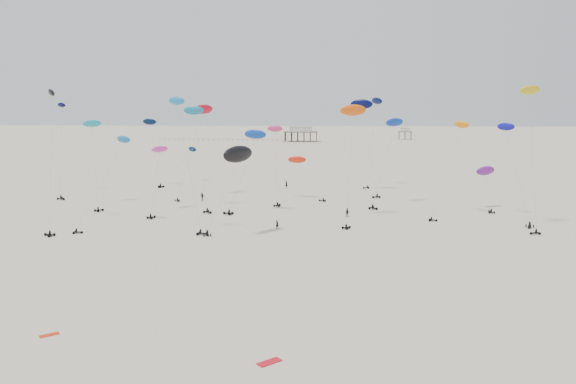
# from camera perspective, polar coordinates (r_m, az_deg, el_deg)

# --- Properties ---
(ground_plane) EXTENTS (900.00, 900.00, 0.00)m
(ground_plane) POSITION_cam_1_polar(r_m,az_deg,el_deg) (210.99, 2.12, 2.67)
(ground_plane) COLOR beige
(pavilion_main) EXTENTS (21.00, 13.00, 9.80)m
(pavilion_main) POSITION_cam_1_polar(r_m,az_deg,el_deg) (360.57, 1.32, 5.81)
(pavilion_main) COLOR brown
(pavilion_main) RESTS_ON ground
(pavilion_small) EXTENTS (9.00, 7.00, 8.00)m
(pavilion_small) POSITION_cam_1_polar(r_m,az_deg,el_deg) (393.79, 11.81, 5.76)
(pavilion_small) COLOR brown
(pavilion_small) RESTS_ON ground
(pier_fence) EXTENTS (80.20, 0.20, 1.50)m
(pier_fence) POSITION_cam_1_polar(r_m,az_deg,el_deg) (366.87, -6.86, 5.26)
(pier_fence) COLOR black
(pier_fence) RESTS_ON ground
(rig_0) EXTENTS (6.67, 6.30, 18.93)m
(rig_0) POSITION_cam_1_polar(r_m,az_deg,el_deg) (159.70, -13.59, 5.12)
(rig_0) COLOR black
(rig_0) RESTS_ON ground
(rig_1) EXTENTS (4.60, 13.68, 19.30)m
(rig_1) POSITION_cam_1_polar(r_m,az_deg,el_deg) (130.29, -1.22, 3.70)
(rig_1) COLOR black
(rig_1) RESTS_ON ground
(rig_2) EXTENTS (8.08, 17.39, 27.97)m
(rig_2) POSITION_cam_1_polar(r_m,az_deg,el_deg) (111.11, -22.99, 4.02)
(rig_2) COLOR black
(rig_2) RESTS_ON ground
(rig_3) EXTENTS (4.26, 15.29, 20.77)m
(rig_3) POSITION_cam_1_polar(r_m,az_deg,el_deg) (116.48, 22.13, 2.33)
(rig_3) COLOR black
(rig_3) RESTS_ON ground
(rig_4) EXTENTS (7.89, 9.95, 22.51)m
(rig_4) POSITION_cam_1_polar(r_m,az_deg,el_deg) (122.58, -9.23, 5.84)
(rig_4) COLOR black
(rig_4) RESTS_ON ground
(rig_5) EXTENTS (8.54, 13.89, 20.67)m
(rig_5) POSITION_cam_1_polar(r_m,az_deg,el_deg) (132.14, -19.12, 4.34)
(rig_5) COLOR black
(rig_5) RESTS_ON ground
(rig_6) EXTENTS (7.92, 14.30, 23.61)m
(rig_6) POSITION_cam_1_polar(r_m,az_deg,el_deg) (140.08, -8.83, 7.53)
(rig_6) COLOR black
(rig_6) RESTS_ON ground
(rig_7) EXTENTS (9.38, 11.26, 20.30)m
(rig_7) POSITION_cam_1_polar(r_m,az_deg,el_deg) (117.67, 16.64, 4.66)
(rig_7) COLOR black
(rig_7) RESTS_ON ground
(rig_8) EXTENTS (5.38, 9.38, 10.02)m
(rig_8) POSITION_cam_1_polar(r_m,az_deg,el_deg) (128.44, 19.49, 1.50)
(rig_8) COLOR black
(rig_8) RESTS_ON ground
(rig_9) EXTENTS (9.46, 6.42, 11.45)m
(rig_9) POSITION_cam_1_polar(r_m,az_deg,el_deg) (134.35, 1.31, 2.70)
(rig_9) COLOR black
(rig_9) RESTS_ON ground
(rig_10) EXTENTS (5.78, 10.13, 24.73)m
(rig_10) POSITION_cam_1_polar(r_m,az_deg,el_deg) (157.80, 8.86, 7.79)
(rig_10) COLOR black
(rig_10) RESTS_ON ground
(rig_11) EXTENTS (7.56, 5.43, 23.83)m
(rig_11) POSITION_cam_1_polar(r_m,az_deg,el_deg) (98.65, -10.35, 4.37)
(rig_11) COLOR black
(rig_11) RESTS_ON ground
(rig_12) EXTENTS (5.17, 9.82, 26.03)m
(rig_12) POSITION_cam_1_polar(r_m,az_deg,el_deg) (109.67, 23.44, 7.38)
(rig_12) COLOR black
(rig_12) RESTS_ON ground
(rig_13) EXTENTS (7.53, 14.89, 25.06)m
(rig_13) POSITION_cam_1_polar(r_m,az_deg,el_deg) (146.52, 7.67, 7.71)
(rig_13) COLOR black
(rig_13) RESTS_ON ground
(rig_14) EXTENTS (8.82, 12.20, 20.29)m
(rig_14) POSITION_cam_1_polar(r_m,az_deg,el_deg) (127.70, 10.29, 5.04)
(rig_14) COLOR black
(rig_14) RESTS_ON ground
(rig_15) EXTENTS (9.11, 6.65, 15.58)m
(rig_15) POSITION_cam_1_polar(r_m,az_deg,el_deg) (95.47, -5.38, 3.16)
(rig_15) COLOR black
(rig_15) RESTS_ON ground
(rig_16) EXTENTS (5.92, 15.02, 23.65)m
(rig_16) POSITION_cam_1_polar(r_m,az_deg,el_deg) (110.55, 6.57, 7.00)
(rig_16) COLOR black
(rig_16) RESTS_ON ground
(rig_17) EXTENTS (9.04, 7.26, 17.51)m
(rig_17) POSITION_cam_1_polar(r_m,az_deg,el_deg) (116.89, -3.95, 4.17)
(rig_17) COLOR black
(rig_17) RESTS_ON ground
(rig_18) EXTENTS (4.01, 13.28, 15.48)m
(rig_18) POSITION_cam_1_polar(r_m,az_deg,el_deg) (119.75, -13.15, 2.25)
(rig_18) COLOR black
(rig_18) RESTS_ON ground
(rig_19) EXTENTS (8.62, 16.31, 16.77)m
(rig_19) POSITION_cam_1_polar(r_m,az_deg,el_deg) (165.02, -10.58, 3.24)
(rig_19) COLOR black
(rig_19) RESTS_ON ground
(rig_20) EXTENTS (7.64, 13.28, 18.95)m
(rig_20) POSITION_cam_1_polar(r_m,az_deg,el_deg) (108.97, -17.53, 2.74)
(rig_20) COLOR black
(rig_20) RESTS_ON ground
(rig_21) EXTENTS (8.40, 16.63, 25.96)m
(rig_21) POSITION_cam_1_polar(r_m,az_deg,el_deg) (149.40, -22.02, 3.57)
(rig_21) COLOR black
(rig_21) RESTS_ON ground
(spectator_0) EXTENTS (0.80, 0.67, 1.88)m
(spectator_0) POSITION_cam_1_polar(r_m,az_deg,el_deg) (102.11, -1.11, -3.74)
(spectator_0) COLOR black
(spectator_0) RESTS_ON ground
(spectator_1) EXTENTS (1.04, 0.67, 2.02)m
(spectator_1) POSITION_cam_1_polar(r_m,az_deg,el_deg) (113.65, 6.05, -2.51)
(spectator_1) COLOR black
(spectator_1) RESTS_ON ground
(spectator_2) EXTENTS (1.50, 1.28, 2.24)m
(spectator_2) POSITION_cam_1_polar(r_m,az_deg,el_deg) (134.32, -8.71, -0.84)
(spectator_2) COLOR black
(spectator_2) RESTS_ON ground
(spectator_3) EXTENTS (1.00, 0.86, 2.32)m
(spectator_3) POSITION_cam_1_polar(r_m,az_deg,el_deg) (153.40, -0.16, 0.43)
(spectator_3) COLOR black
(spectator_3) RESTS_ON ground
(grounded_kite_a) EXTENTS (2.24, 2.14, 0.08)m
(grounded_kite_a) POSITION_cam_1_polar(r_m,az_deg,el_deg) (50.67, -1.90, -16.93)
(grounded_kite_a) COLOR red
(grounded_kite_a) RESTS_ON ground
(grounded_kite_b) EXTENTS (1.83, 1.69, 0.07)m
(grounded_kite_b) POSITION_cam_1_polar(r_m,az_deg,el_deg) (60.59, -23.09, -13.24)
(grounded_kite_b) COLOR red
(grounded_kite_b) RESTS_ON ground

